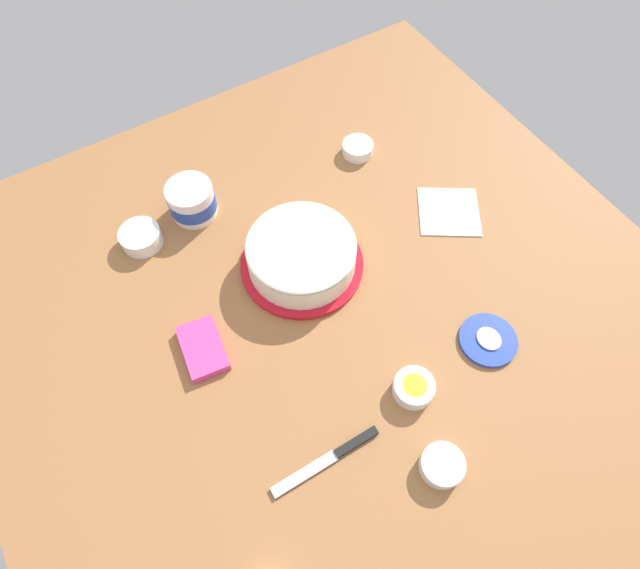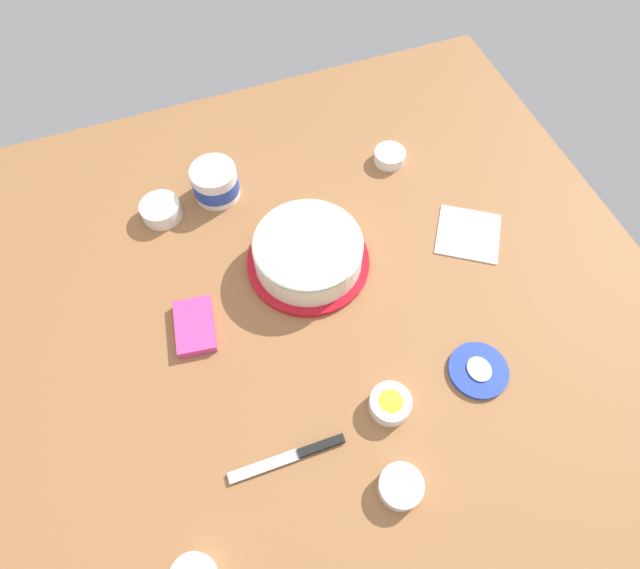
# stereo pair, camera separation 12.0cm
# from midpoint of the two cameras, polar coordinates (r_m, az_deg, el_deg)

# --- Properties ---
(ground_plane) EXTENTS (1.54, 1.54, 0.00)m
(ground_plane) POSITION_cam_midpoint_polar(r_m,az_deg,el_deg) (1.21, -1.68, -2.62)
(ground_plane) COLOR #936038
(frosted_cake) EXTENTS (0.29, 0.29, 0.10)m
(frosted_cake) POSITION_cam_midpoint_polar(r_m,az_deg,el_deg) (1.23, -4.89, 2.88)
(frosted_cake) COLOR red
(frosted_cake) RESTS_ON ground_plane
(frosting_tub) EXTENTS (0.12, 0.12, 0.09)m
(frosting_tub) POSITION_cam_midpoint_polar(r_m,az_deg,el_deg) (1.37, -16.01, 8.46)
(frosting_tub) COLOR white
(frosting_tub) RESTS_ON ground_plane
(frosting_tub_lid) EXTENTS (0.13, 0.13, 0.02)m
(frosting_tub_lid) POSITION_cam_midpoint_polar(r_m,az_deg,el_deg) (1.21, 14.82, -5.98)
(frosting_tub_lid) COLOR #233DAD
(frosting_tub_lid) RESTS_ON ground_plane
(spreading_knife) EXTENTS (0.02, 0.24, 0.01)m
(spreading_knife) POSITION_cam_midpoint_polar(r_m,az_deg,el_deg) (1.09, -1.63, -18.00)
(spreading_knife) COLOR silver
(spreading_knife) RESTS_ON ground_plane
(sprinkle_bowl_yellow) EXTENTS (0.09, 0.09, 0.04)m
(sprinkle_bowl_yellow) POSITION_cam_midpoint_polar(r_m,az_deg,el_deg) (1.12, 6.93, -11.13)
(sprinkle_bowl_yellow) COLOR white
(sprinkle_bowl_yellow) RESTS_ON ground_plane
(sprinkle_bowl_orange) EXTENTS (0.08, 0.08, 0.04)m
(sprinkle_bowl_orange) POSITION_cam_midpoint_polar(r_m,az_deg,el_deg) (1.09, 9.69, -18.77)
(sprinkle_bowl_orange) COLOR white
(sprinkle_bowl_orange) RESTS_ON ground_plane
(sprinkle_bowl_green) EXTENTS (0.08, 0.08, 0.03)m
(sprinkle_bowl_green) POSITION_cam_midpoint_polar(r_m,az_deg,el_deg) (1.48, 1.67, 14.16)
(sprinkle_bowl_green) COLOR white
(sprinkle_bowl_green) RESTS_ON ground_plane
(sprinkle_bowl_pink) EXTENTS (0.10, 0.10, 0.04)m
(sprinkle_bowl_pink) POSITION_cam_midpoint_polar(r_m,az_deg,el_deg) (1.37, -20.98, 4.56)
(sprinkle_bowl_pink) COLOR white
(sprinkle_bowl_pink) RESTS_ON ground_plane
(candy_box_lower) EXTENTS (0.14, 0.10, 0.02)m
(candy_box_lower) POSITION_cam_midpoint_polar(r_m,az_deg,el_deg) (1.20, -15.23, -6.85)
(candy_box_lower) COLOR #E53D8E
(candy_box_lower) RESTS_ON ground_plane
(paper_napkin) EXTENTS (0.21, 0.21, 0.01)m
(paper_napkin) POSITION_cam_midpoint_polar(r_m,az_deg,el_deg) (1.38, 11.19, 7.49)
(paper_napkin) COLOR white
(paper_napkin) RESTS_ON ground_plane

